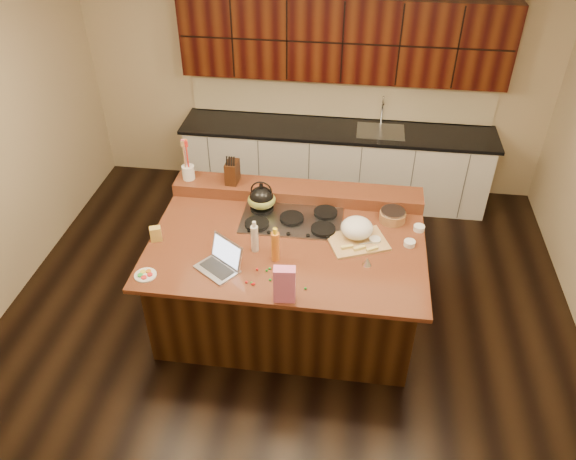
# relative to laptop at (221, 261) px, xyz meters

# --- Properties ---
(room) EXTENTS (5.52, 5.02, 2.72)m
(room) POSITION_rel_laptop_xyz_m (0.49, 0.42, 0.37)
(room) COLOR black
(room) RESTS_ON ground
(island) EXTENTS (2.40, 1.60, 0.92)m
(island) POSITION_rel_laptop_xyz_m (0.49, 0.42, -0.52)
(island) COLOR black
(island) RESTS_ON ground
(back_ledge) EXTENTS (2.40, 0.30, 0.12)m
(back_ledge) POSITION_rel_laptop_xyz_m (0.49, 1.12, -0.00)
(back_ledge) COLOR black
(back_ledge) RESTS_ON island
(cooktop) EXTENTS (0.92, 0.52, 0.05)m
(cooktop) POSITION_rel_laptop_xyz_m (0.49, 0.72, -0.05)
(cooktop) COLOR gray
(cooktop) RESTS_ON island
(back_counter) EXTENTS (3.70, 0.66, 2.40)m
(back_counter) POSITION_rel_laptop_xyz_m (0.79, 2.65, -0.00)
(back_counter) COLOR silver
(back_counter) RESTS_ON ground
(kettle) EXTENTS (0.30, 0.30, 0.20)m
(kettle) POSITION_rel_laptop_xyz_m (0.19, 0.85, 0.08)
(kettle) COLOR black
(kettle) RESTS_ON cooktop
(green_bowl) EXTENTS (0.32, 0.32, 0.14)m
(green_bowl) POSITION_rel_laptop_xyz_m (0.19, 0.85, 0.05)
(green_bowl) COLOR olive
(green_bowl) RESTS_ON cooktop
(laptop) EXTENTS (0.43, 0.42, 0.24)m
(laptop) POSITION_rel_laptop_xyz_m (0.00, 0.00, 0.00)
(laptop) COLOR #B7B7BC
(laptop) RESTS_ON island
(oil_bottle) EXTENTS (0.07, 0.07, 0.27)m
(oil_bottle) POSITION_rel_laptop_xyz_m (0.42, 0.16, 0.07)
(oil_bottle) COLOR orange
(oil_bottle) RESTS_ON island
(vinegar_bottle) EXTENTS (0.06, 0.06, 0.25)m
(vinegar_bottle) POSITION_rel_laptop_xyz_m (0.23, 0.25, 0.06)
(vinegar_bottle) COLOR silver
(vinegar_bottle) RESTS_ON island
(wooden_tray) EXTENTS (0.59, 0.51, 0.20)m
(wooden_tray) POSITION_rel_laptop_xyz_m (1.09, 0.52, 0.02)
(wooden_tray) COLOR tan
(wooden_tray) RESTS_ON island
(ramekin_a) EXTENTS (0.13, 0.13, 0.04)m
(ramekin_a) POSITION_rel_laptop_xyz_m (1.25, 0.50, -0.04)
(ramekin_a) COLOR white
(ramekin_a) RESTS_ON island
(ramekin_b) EXTENTS (0.10, 0.10, 0.04)m
(ramekin_b) POSITION_rel_laptop_xyz_m (1.54, 0.50, -0.04)
(ramekin_b) COLOR white
(ramekin_b) RESTS_ON island
(ramekin_c) EXTENTS (0.12, 0.12, 0.04)m
(ramekin_c) POSITION_rel_laptop_xyz_m (1.64, 0.73, -0.04)
(ramekin_c) COLOR white
(ramekin_c) RESTS_ON island
(strainer_bowl) EXTENTS (0.24, 0.24, 0.09)m
(strainer_bowl) POSITION_rel_laptop_xyz_m (1.40, 0.85, -0.02)
(strainer_bowl) COLOR #996B3F
(strainer_bowl) RESTS_ON island
(kitchen_timer) EXTENTS (0.10, 0.10, 0.07)m
(kitchen_timer) POSITION_rel_laptop_xyz_m (1.19, 0.19, -0.03)
(kitchen_timer) COLOR silver
(kitchen_timer) RESTS_ON island
(pink_bag) EXTENTS (0.17, 0.10, 0.31)m
(pink_bag) POSITION_rel_laptop_xyz_m (0.57, -0.31, 0.09)
(pink_bag) COLOR pink
(pink_bag) RESTS_ON island
(candy_plate) EXTENTS (0.21, 0.21, 0.01)m
(candy_plate) POSITION_rel_laptop_xyz_m (-0.59, -0.19, -0.06)
(candy_plate) COLOR white
(candy_plate) RESTS_ON island
(package_box) EXTENTS (0.11, 0.10, 0.13)m
(package_box) POSITION_rel_laptop_xyz_m (-0.65, 0.28, 0.00)
(package_box) COLOR gold
(package_box) RESTS_ON island
(utensil_crock) EXTENTS (0.14, 0.14, 0.14)m
(utensil_crock) POSITION_rel_laptop_xyz_m (-0.58, 1.12, 0.13)
(utensil_crock) COLOR white
(utensil_crock) RESTS_ON back_ledge
(knife_block) EXTENTS (0.12, 0.18, 0.22)m
(knife_block) POSITION_rel_laptop_xyz_m (-0.14, 1.12, 0.17)
(knife_block) COLOR black
(knife_block) RESTS_ON back_ledge
(gumdrop_0) EXTENTS (0.02, 0.02, 0.02)m
(gumdrop_0) POSITION_rel_laptop_xyz_m (0.24, -0.17, -0.05)
(gumdrop_0) COLOR red
(gumdrop_0) RESTS_ON island
(gumdrop_1) EXTENTS (0.02, 0.02, 0.02)m
(gumdrop_1) POSITION_rel_laptop_xyz_m (0.40, 0.02, -0.05)
(gumdrop_1) COLOR #198C26
(gumdrop_1) RESTS_ON island
(gumdrop_2) EXTENTS (0.02, 0.02, 0.02)m
(gumdrop_2) POSITION_rel_laptop_xyz_m (0.47, -0.11, -0.05)
(gumdrop_2) COLOR red
(gumdrop_2) RESTS_ON island
(gumdrop_3) EXTENTS (0.02, 0.02, 0.02)m
(gumdrop_3) POSITION_rel_laptop_xyz_m (0.71, -0.17, -0.05)
(gumdrop_3) COLOR #198C26
(gumdrop_3) RESTS_ON island
(gumdrop_4) EXTENTS (0.02, 0.02, 0.02)m
(gumdrop_4) POSITION_rel_laptop_xyz_m (0.44, -0.04, -0.05)
(gumdrop_4) COLOR red
(gumdrop_4) RESTS_ON island
(gumdrop_5) EXTENTS (0.02, 0.02, 0.02)m
(gumdrop_5) POSITION_rel_laptop_xyz_m (0.28, -0.17, -0.05)
(gumdrop_5) COLOR #198C26
(gumdrop_5) RESTS_ON island
(gumdrop_6) EXTENTS (0.02, 0.02, 0.02)m
(gumdrop_6) POSITION_rel_laptop_xyz_m (0.29, -0.18, -0.05)
(gumdrop_6) COLOR red
(gumdrop_6) RESTS_ON island
(gumdrop_7) EXTENTS (0.02, 0.02, 0.02)m
(gumdrop_7) POSITION_rel_laptop_xyz_m (0.38, -0.01, -0.05)
(gumdrop_7) COLOR #198C26
(gumdrop_7) RESTS_ON island
(gumdrop_8) EXTENTS (0.02, 0.02, 0.02)m
(gumdrop_8) POSITION_rel_laptop_xyz_m (0.30, -0.00, -0.05)
(gumdrop_8) COLOR red
(gumdrop_8) RESTS_ON island
(gumdrop_9) EXTENTS (0.02, 0.02, 0.02)m
(gumdrop_9) POSITION_rel_laptop_xyz_m (0.42, -0.11, -0.05)
(gumdrop_9) COLOR #198C26
(gumdrop_9) RESTS_ON island
(gumdrop_10) EXTENTS (0.02, 0.02, 0.02)m
(gumdrop_10) POSITION_rel_laptop_xyz_m (0.30, -0.17, -0.05)
(gumdrop_10) COLOR red
(gumdrop_10) RESTS_ON island
(gumdrop_11) EXTENTS (0.02, 0.02, 0.02)m
(gumdrop_11) POSITION_rel_laptop_xyz_m (0.56, -0.01, -0.05)
(gumdrop_11) COLOR #198C26
(gumdrop_11) RESTS_ON island
(gumdrop_12) EXTENTS (0.02, 0.02, 0.02)m
(gumdrop_12) POSITION_rel_laptop_xyz_m (0.53, -0.15, -0.05)
(gumdrop_12) COLOR red
(gumdrop_12) RESTS_ON island
(gumdrop_13) EXTENTS (0.02, 0.02, 0.02)m
(gumdrop_13) POSITION_rel_laptop_xyz_m (0.60, 0.01, -0.05)
(gumdrop_13) COLOR #198C26
(gumdrop_13) RESTS_ON island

